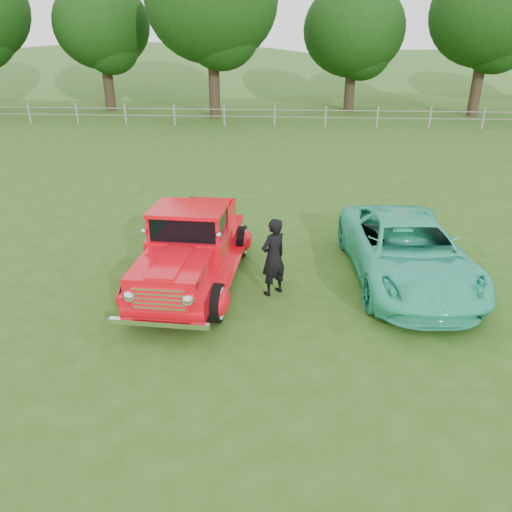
# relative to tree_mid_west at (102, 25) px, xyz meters

# --- Properties ---
(ground) EXTENTS (140.00, 140.00, 0.00)m
(ground) POSITION_rel_tree_mid_west_xyz_m (12.00, -28.00, -5.55)
(ground) COLOR #2A4D14
(ground) RESTS_ON ground
(distant_hills) EXTENTS (116.00, 60.00, 18.00)m
(distant_hills) POSITION_rel_tree_mid_west_xyz_m (7.92, 31.46, -10.10)
(distant_hills) COLOR #386725
(distant_hills) RESTS_ON ground
(fence_line) EXTENTS (48.00, 0.12, 1.20)m
(fence_line) POSITION_rel_tree_mid_west_xyz_m (12.00, -6.00, -4.95)
(fence_line) COLOR gray
(fence_line) RESTS_ON ground
(tree_mid_west) EXTENTS (6.40, 6.40, 8.46)m
(tree_mid_west) POSITION_rel_tree_mid_west_xyz_m (0.00, 0.00, 0.00)
(tree_mid_west) COLOR black
(tree_mid_west) RESTS_ON ground
(tree_near_west) EXTENTS (8.00, 8.00, 10.42)m
(tree_near_west) POSITION_rel_tree_mid_west_xyz_m (8.00, -3.00, 1.25)
(tree_near_west) COLOR black
(tree_near_west) RESTS_ON ground
(tree_near_east) EXTENTS (6.80, 6.80, 8.33)m
(tree_near_east) POSITION_rel_tree_mid_west_xyz_m (17.00, 1.00, -0.30)
(tree_near_east) COLOR black
(tree_near_east) RESTS_ON ground
(tree_mid_east) EXTENTS (7.20, 7.20, 9.44)m
(tree_mid_east) POSITION_rel_tree_mid_west_xyz_m (25.00, -1.00, 0.62)
(tree_mid_east) COLOR black
(tree_mid_east) RESTS_ON ground
(red_pickup) EXTENTS (2.41, 5.07, 1.78)m
(red_pickup) POSITION_rel_tree_mid_west_xyz_m (11.00, -26.47, -4.75)
(red_pickup) COLOR black
(red_pickup) RESTS_ON ground
(teal_sedan) EXTENTS (2.71, 5.22, 1.41)m
(teal_sedan) POSITION_rel_tree_mid_west_xyz_m (15.69, -25.97, -4.85)
(teal_sedan) COLOR #32C89E
(teal_sedan) RESTS_ON ground
(man) EXTENTS (0.72, 0.71, 1.68)m
(man) POSITION_rel_tree_mid_west_xyz_m (12.79, -26.85, -4.71)
(man) COLOR black
(man) RESTS_ON ground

